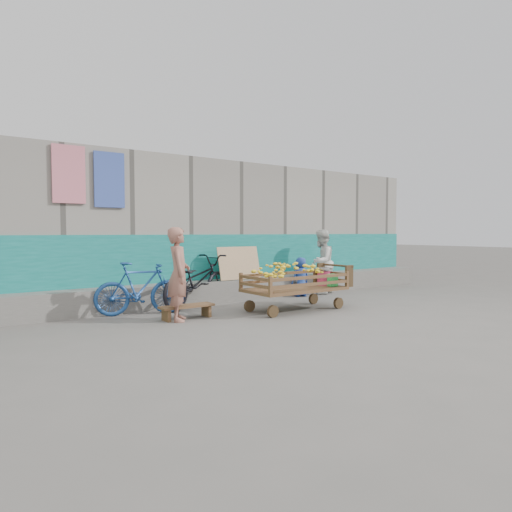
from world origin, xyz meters
TOP-DOWN VIEW (x-y plane):
  - ground at (0.00, 0.00)m, footprint 80.00×80.00m
  - building_wall at (-0.00, 4.05)m, footprint 12.00×3.50m
  - banana_cart at (0.46, 0.64)m, footprint 2.07×0.94m
  - bench at (-1.53, 1.05)m, footprint 0.93×0.28m
  - vendor_man at (-1.71, 0.98)m, footprint 0.57×0.66m
  - woman at (2.45, 1.98)m, footprint 0.91×0.83m
  - child at (1.79, 1.95)m, footprint 0.46×0.32m
  - bicycle_dark at (-0.80, 2.05)m, footprint 2.02×1.36m
  - bicycle_blue at (-2.02, 1.85)m, footprint 1.61×0.85m

SIDE VIEW (x-z plane):
  - ground at x=0.00m, z-range 0.00..0.00m
  - bench at x=-1.53m, z-range 0.05..0.29m
  - child at x=1.79m, z-range 0.00..0.88m
  - bicycle_blue at x=-2.02m, z-range 0.00..0.93m
  - bicycle_dark at x=-0.80m, z-range 0.00..1.00m
  - banana_cart at x=0.46m, z-range 0.16..1.04m
  - woman at x=2.45m, z-range 0.00..1.51m
  - vendor_man at x=-1.71m, z-range 0.00..1.53m
  - building_wall at x=0.00m, z-range -0.03..2.97m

